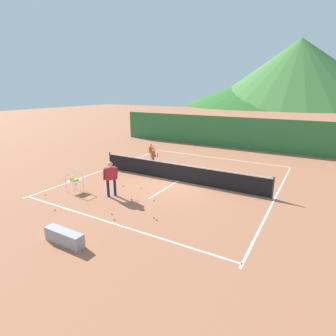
{
  "coord_description": "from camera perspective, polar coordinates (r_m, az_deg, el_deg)",
  "views": [
    {
      "loc": [
        6.47,
        -12.28,
        4.81
      ],
      "look_at": [
        0.03,
        -1.18,
        1.05
      ],
      "focal_mm": 28.53,
      "sensor_mm": 36.0,
      "label": 1
    }
  ],
  "objects": [
    {
      "name": "tennis_net",
      "position": [
        14.54,
        2.22,
        -0.91
      ],
      "size": [
        9.86,
        0.08,
        1.05
      ],
      "color": "#333338",
      "rests_on": "ground"
    },
    {
      "name": "line_baseline_near",
      "position": [
        10.52,
        -12.36,
        -11.26
      ],
      "size": [
        10.05,
        0.08,
        0.01
      ],
      "primitive_type": "cube",
      "color": "white",
      "rests_on": "ground"
    },
    {
      "name": "hill_0",
      "position": [
        92.56,
        20.29,
        15.55
      ],
      "size": [
        51.61,
        51.61,
        10.18
      ],
      "primitive_type": "cone",
      "color": "#2D6628",
      "rests_on": "ground"
    },
    {
      "name": "tennis_ball_10",
      "position": [
        10.6,
        -3.14,
        -10.47
      ],
      "size": [
        0.07,
        0.07,
        0.07
      ],
      "primitive_type": "sphere",
      "color": "yellow",
      "rests_on": "ground"
    },
    {
      "name": "windscreen_fence",
      "position": [
        23.54,
        13.92,
        7.34
      ],
      "size": [
        22.11,
        0.08,
        2.64
      ],
      "primitive_type": "cube",
      "color": "#33753D",
      "rests_on": "ground"
    },
    {
      "name": "ball_cart",
      "position": [
        13.81,
        -19.39,
        -2.44
      ],
      "size": [
        0.58,
        0.58,
        0.9
      ],
      "color": "#B7B7BC",
      "rests_on": "ground"
    },
    {
      "name": "line_service_center",
      "position": [
        14.69,
        2.2,
        -2.76
      ],
      "size": [
        0.08,
        5.86,
        0.01
      ],
      "primitive_type": "cube",
      "color": "white",
      "rests_on": "ground"
    },
    {
      "name": "tennis_ball_11",
      "position": [
        12.39,
        -7.92,
        -6.49
      ],
      "size": [
        0.07,
        0.07,
        0.07
      ],
      "primitive_type": "sphere",
      "color": "yellow",
      "rests_on": "ground"
    },
    {
      "name": "tennis_ball_5",
      "position": [
        10.46,
        -2.55,
        -10.83
      ],
      "size": [
        0.07,
        0.07,
        0.07
      ],
      "primitive_type": "sphere",
      "color": "yellow",
      "rests_on": "ground"
    },
    {
      "name": "tennis_ball_4",
      "position": [
        11.12,
        -11.98,
        -9.47
      ],
      "size": [
        0.07,
        0.07,
        0.07
      ],
      "primitive_type": "sphere",
      "color": "yellow",
      "rests_on": "ground"
    },
    {
      "name": "hill_2",
      "position": [
        93.68,
        25.97,
        17.8
      ],
      "size": [
        54.99,
        54.99,
        19.45
      ],
      "primitive_type": "cone",
      "color": "#427A38",
      "rests_on": "ground"
    },
    {
      "name": "tennis_ball_6",
      "position": [
        14.22,
        -13.02,
        -3.73
      ],
      "size": [
        0.07,
        0.07,
        0.07
      ],
      "primitive_type": "sphere",
      "color": "yellow",
      "rests_on": "ground"
    },
    {
      "name": "tennis_ball_3",
      "position": [
        14.01,
        -24.75,
        -5.17
      ],
      "size": [
        0.07,
        0.07,
        0.07
      ],
      "primitive_type": "sphere",
      "color": "yellow",
      "rests_on": "ground"
    },
    {
      "name": "line_sideline_east",
      "position": [
        13.27,
        21.84,
        -6.13
      ],
      "size": [
        0.08,
        11.53,
        0.01
      ],
      "primitive_type": "cube",
      "color": "white",
      "rests_on": "ground"
    },
    {
      "name": "line_baseline_far",
      "position": [
        19.99,
        10.32,
        2.16
      ],
      "size": [
        10.05,
        0.08,
        0.01
      ],
      "primitive_type": "cube",
      "color": "white",
      "rests_on": "ground"
    },
    {
      "name": "student_1",
      "position": [
        17.08,
        -3.13,
        2.77
      ],
      "size": [
        0.6,
        0.56,
        1.35
      ],
      "color": "navy",
      "rests_on": "ground"
    },
    {
      "name": "tennis_ball_2",
      "position": [
        13.68,
        -5.88,
        -4.19
      ],
      "size": [
        0.07,
        0.07,
        0.07
      ],
      "primitive_type": "sphere",
      "color": "yellow",
      "rests_on": "ground"
    },
    {
      "name": "courtside_bench",
      "position": [
        9.54,
        -21.27,
        -13.58
      ],
      "size": [
        1.5,
        0.36,
        0.46
      ],
      "primitive_type": "cube",
      "color": "#99999E",
      "rests_on": "ground"
    },
    {
      "name": "ground_plane",
      "position": [
        14.7,
        2.2,
        -2.78
      ],
      "size": [
        120.0,
        120.0,
        0.0
      ],
      "primitive_type": "plane",
      "color": "#A86647"
    },
    {
      "name": "tennis_ball_8",
      "position": [
        14.09,
        -9.63,
        -3.72
      ],
      "size": [
        0.07,
        0.07,
        0.07
      ],
      "primitive_type": "sphere",
      "color": "yellow",
      "rests_on": "ground"
    },
    {
      "name": "tennis_ball_1",
      "position": [
        10.66,
        -11.45,
        -10.63
      ],
      "size": [
        0.07,
        0.07,
        0.07
      ],
      "primitive_type": "sphere",
      "color": "yellow",
      "rests_on": "ground"
    },
    {
      "name": "tennis_ball_7",
      "position": [
        15.0,
        -19.06,
        -3.16
      ],
      "size": [
        0.07,
        0.07,
        0.07
      ],
      "primitive_type": "sphere",
      "color": "yellow",
      "rests_on": "ground"
    },
    {
      "name": "tennis_ball_9",
      "position": [
        12.13,
        -3.1,
        -6.86
      ],
      "size": [
        0.07,
        0.07,
        0.07
      ],
      "primitive_type": "sphere",
      "color": "yellow",
      "rests_on": "ground"
    },
    {
      "name": "line_sideline_west",
      "position": [
        17.5,
        -12.48,
        0.0
      ],
      "size": [
        0.08,
        11.53,
        0.01
      ],
      "primitive_type": "cube",
      "color": "white",
      "rests_on": "ground"
    },
    {
      "name": "instructor",
      "position": [
        12.59,
        -12.11,
        -1.61
      ],
      "size": [
        0.57,
        0.83,
        1.68
      ],
      "color": "#191E4C",
      "rests_on": "ground"
    },
    {
      "name": "tennis_ball_0",
      "position": [
        12.17,
        -23.08,
        -8.16
      ],
      "size": [
        0.07,
        0.07,
        0.07
      ],
      "primitive_type": "sphere",
      "color": "yellow",
      "rests_on": "ground"
    },
    {
      "name": "student_0",
      "position": [
        18.81,
        -3.61,
        3.79
      ],
      "size": [
        0.48,
        0.55,
        1.22
      ],
      "color": "silver",
      "rests_on": "ground"
    }
  ]
}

